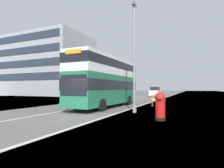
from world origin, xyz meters
TOP-DOWN VIEW (x-y plane):
  - ground at (0.53, 0.14)m, footprint 140.00×280.00m
  - double_decker_bus at (-0.89, 6.18)m, footprint 2.88×10.99m
  - lamppost_foreground at (2.86, 3.20)m, footprint 0.29×0.70m
  - red_pillar_postbox at (5.20, 0.57)m, footprint 0.60×0.60m
  - roadworks_barrier at (3.72, 8.38)m, footprint 1.50×0.79m
  - construction_site_fence at (-7.34, 16.29)m, footprint 0.44×17.20m
  - car_oncoming_near at (-4.96, 22.01)m, footprint 2.00×4.08m
  - car_receding_mid at (-0.96, 31.08)m, footprint 2.06×4.52m
  - bare_tree_far_verge_near at (-16.52, 36.80)m, footprint 3.48×2.76m
  - bare_tree_far_verge_mid at (-14.03, 37.29)m, footprint 2.71×2.17m
  - bare_tree_far_verge_far at (-16.70, 50.34)m, footprint 3.04×3.53m
  - backdrop_office_block at (-31.40, 28.55)m, footprint 25.24×15.03m

SIDE VIEW (x-z plane):
  - ground at x=0.53m, z-range -0.10..0.00m
  - roadworks_barrier at x=3.72m, z-range 0.12..1.25m
  - red_pillar_postbox at x=5.20m, z-range 0.08..1.68m
  - construction_site_fence at x=-7.34m, z-range -0.04..1.90m
  - car_receding_mid at x=-0.96m, z-range -0.07..2.06m
  - car_oncoming_near at x=-4.96m, z-range -0.06..2.14m
  - bare_tree_far_verge_mid at x=-14.03m, z-range -0.21..4.12m
  - double_decker_bus at x=-0.89m, z-range 0.15..4.94m
  - bare_tree_far_verge_near at x=-16.52m, z-range -0.18..5.71m
  - bare_tree_far_verge_far at x=-16.70m, z-range 0.19..5.49m
  - lamppost_foreground at x=2.86m, z-range -0.23..8.09m
  - backdrop_office_block at x=-31.40m, z-range 0.00..15.85m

